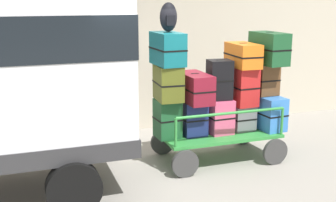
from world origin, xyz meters
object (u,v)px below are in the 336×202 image
object	(u,v)px
suitcase_left_middle	(168,83)
suitcase_midright_top	(243,55)
luggage_cart	(217,137)
suitcase_center_middle	(219,80)
suitcase_left_top	(168,49)
suitcase_right_bottom	(264,111)
suitcase_midleft_middle	(195,88)
suitcase_center_bottom	(219,116)
suitcase_right_top	(269,48)
backpack	(169,17)
suitcase_midright_middle	(242,86)
suitcase_midleft_bottom	(193,118)
suitcase_right_middle	(266,79)
suitcase_midright_bottom	(242,117)
suitcase_left_bottom	(167,118)

from	to	relation	value
suitcase_left_middle	suitcase_midright_top	distance (m)	1.37
luggage_cart	suitcase_center_middle	size ratio (longest dim) A/B	3.12
suitcase_left_top	suitcase_right_bottom	world-z (taller)	suitcase_left_top
suitcase_left_top	suitcase_midleft_middle	bearing A→B (deg)	-6.47
suitcase_center_bottom	suitcase_right_top	distance (m)	1.40
luggage_cart	backpack	world-z (taller)	backpack
suitcase_midright_middle	suitcase_right_top	size ratio (longest dim) A/B	0.86
suitcase_midleft_bottom	suitcase_right_middle	world-z (taller)	suitcase_right_middle
suitcase_right_middle	suitcase_center_bottom	bearing A→B (deg)	-177.29
suitcase_left_middle	suitcase_midright_middle	xyz separation A→B (m)	(1.32, 0.03, -0.15)
suitcase_center_middle	suitcase_midright_bottom	world-z (taller)	suitcase_center_middle
suitcase_center_middle	suitcase_left_bottom	bearing A→B (deg)	177.74
suitcase_left_bottom	suitcase_midleft_bottom	xyz separation A→B (m)	(0.44, 0.01, -0.03)
suitcase_center_bottom	suitcase_center_middle	bearing A→B (deg)	90.00
suitcase_left_top	suitcase_midright_top	size ratio (longest dim) A/B	0.94
suitcase_midright_middle	suitcase_left_bottom	bearing A→B (deg)	179.64
suitcase_left_bottom	suitcase_left_middle	distance (m)	0.59
luggage_cart	suitcase_center_bottom	distance (m)	0.38
suitcase_left_middle	suitcase_midleft_bottom	world-z (taller)	suitcase_left_middle
suitcase_left_bottom	suitcase_left_middle	bearing A→B (deg)	-90.00
suitcase_right_middle	backpack	world-z (taller)	backpack
suitcase_left_top	suitcase_midright_bottom	bearing A→B (deg)	-0.57
suitcase_midright_middle	backpack	size ratio (longest dim) A/B	1.46
suitcase_left_middle	suitcase_right_top	world-z (taller)	suitcase_right_top
suitcase_left_bottom	suitcase_midright_middle	xyz separation A→B (m)	(1.32, -0.01, 0.44)
suitcase_center_bottom	suitcase_center_middle	size ratio (longest dim) A/B	0.89
suitcase_right_top	luggage_cart	bearing A→B (deg)	178.02
suitcase_midright_bottom	suitcase_center_middle	bearing A→B (deg)	-178.43
suitcase_midleft_middle	backpack	distance (m)	1.18
luggage_cart	suitcase_midright_top	bearing A→B (deg)	5.11
suitcase_midright_middle	suitcase_right_middle	distance (m)	0.45
suitcase_midleft_middle	suitcase_left_bottom	bearing A→B (deg)	172.31
suitcase_left_top	suitcase_midright_bottom	distance (m)	1.79
suitcase_right_bottom	suitcase_left_middle	bearing A→B (deg)	-179.14
suitcase_left_bottom	suitcase_right_bottom	bearing A→B (deg)	-0.47
suitcase_right_bottom	suitcase_left_bottom	bearing A→B (deg)	179.53
suitcase_left_middle	suitcase_midleft_bottom	bearing A→B (deg)	6.37
suitcase_center_middle	backpack	distance (m)	1.32
suitcase_midleft_middle	suitcase_midright_bottom	distance (m)	1.06
suitcase_left_top	suitcase_center_bottom	world-z (taller)	suitcase_left_top
suitcase_right_bottom	suitcase_right_top	distance (m)	1.08
suitcase_left_top	suitcase_center_bottom	distance (m)	1.44
suitcase_midleft_bottom	suitcase_midright_middle	xyz separation A→B (m)	(0.88, -0.02, 0.47)
suitcase_left_middle	backpack	bearing A→B (deg)	66.03
suitcase_right_bottom	backpack	size ratio (longest dim) A/B	1.99
suitcase_center_middle	suitcase_right_top	size ratio (longest dim) A/B	0.86
suitcase_center_bottom	luggage_cart	bearing A→B (deg)	90.00
suitcase_left_bottom	backpack	bearing A→B (deg)	25.76
suitcase_left_bottom	suitcase_midleft_bottom	world-z (taller)	suitcase_left_bottom
suitcase_right_middle	suitcase_right_top	bearing A→B (deg)	-90.00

